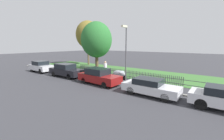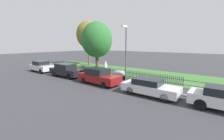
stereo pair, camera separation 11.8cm
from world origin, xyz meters
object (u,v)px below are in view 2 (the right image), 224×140
at_px(parked_car_black_saloon, 66,70).
at_px(parked_car_silver_hatchback, 42,66).
at_px(covered_motorcycle, 119,74).
at_px(tree_behind_motorcycle, 97,40).
at_px(parked_car_red_compact, 150,87).
at_px(parked_car_navy_estate, 99,76).
at_px(street_lamp, 125,48).
at_px(tree_nearest_kerb, 88,35).
at_px(pedestrian_near_fence, 105,68).

bearing_deg(parked_car_black_saloon, parked_car_silver_hatchback, -179.80).
bearing_deg(covered_motorcycle, tree_behind_motorcycle, 160.45).
bearing_deg(parked_car_black_saloon, parked_car_red_compact, -2.93).
bearing_deg(parked_car_navy_estate, tree_behind_motorcycle, 136.15).
bearing_deg(street_lamp, parked_car_silver_hatchback, -172.00).
height_order(parked_car_black_saloon, covered_motorcycle, parked_car_black_saloon).
distance_m(parked_car_navy_estate, tree_nearest_kerb, 14.92).
distance_m(pedestrian_near_fence, street_lamp, 4.43).
height_order(parked_car_navy_estate, street_lamp, street_lamp).
relative_size(parked_car_navy_estate, tree_behind_motorcycle, 0.64).
height_order(parked_car_red_compact, street_lamp, street_lamp).
bearing_deg(parked_car_red_compact, street_lamp, 151.51).
bearing_deg(tree_behind_motorcycle, street_lamp, -26.26).
distance_m(parked_car_silver_hatchback, parked_car_navy_estate, 10.72).
height_order(parked_car_black_saloon, parked_car_red_compact, parked_car_black_saloon).
bearing_deg(tree_behind_motorcycle, parked_car_navy_estate, -45.61).
distance_m(parked_car_navy_estate, pedestrian_near_fence, 3.25).
xyz_separation_m(parked_car_silver_hatchback, pedestrian_near_fence, (9.18, 2.96, 0.29)).
xyz_separation_m(covered_motorcycle, tree_nearest_kerb, (-11.38, 6.29, 4.92)).
height_order(parked_car_silver_hatchback, covered_motorcycle, parked_car_silver_hatchback).
height_order(parked_car_navy_estate, covered_motorcycle, parked_car_navy_estate).
bearing_deg(pedestrian_near_fence, covered_motorcycle, 36.92).
xyz_separation_m(tree_nearest_kerb, street_lamp, (12.81, -7.40, -2.04)).
relative_size(parked_car_navy_estate, parked_car_red_compact, 1.05).
bearing_deg(pedestrian_near_fence, street_lamp, 20.34).
relative_size(parked_car_navy_estate, tree_nearest_kerb, 0.55).
relative_size(parked_car_silver_hatchback, pedestrian_near_fence, 2.05).
bearing_deg(parked_car_red_compact, pedestrian_near_fence, 156.08).
xyz_separation_m(parked_car_black_saloon, parked_car_red_compact, (10.62, -0.19, -0.11)).
bearing_deg(tree_behind_motorcycle, tree_nearest_kerb, 145.87).
bearing_deg(pedestrian_near_fence, parked_car_silver_hatchback, -123.32).
relative_size(parked_car_red_compact, tree_nearest_kerb, 0.53).
distance_m(parked_car_silver_hatchback, tree_behind_motorcycle, 8.57).
height_order(parked_car_black_saloon, tree_behind_motorcycle, tree_behind_motorcycle).
distance_m(parked_car_black_saloon, parked_car_red_compact, 10.62).
bearing_deg(parked_car_navy_estate, covered_motorcycle, 80.75).
bearing_deg(parked_car_red_compact, parked_car_black_saloon, 178.26).
distance_m(parked_car_silver_hatchback, pedestrian_near_fence, 9.65).
distance_m(parked_car_silver_hatchback, covered_motorcycle, 11.62).
xyz_separation_m(parked_car_navy_estate, street_lamp, (1.97, 1.67, 2.75)).
height_order(tree_behind_motorcycle, street_lamp, tree_behind_motorcycle).
bearing_deg(pedestrian_near_fence, parked_car_navy_estate, -22.76).
bearing_deg(covered_motorcycle, pedestrian_near_fence, -178.61).
relative_size(covered_motorcycle, street_lamp, 0.34).
relative_size(parked_car_red_compact, tree_behind_motorcycle, 0.61).
bearing_deg(street_lamp, parked_car_navy_estate, -139.67).
distance_m(parked_car_black_saloon, tree_nearest_kerb, 11.58).
bearing_deg(covered_motorcycle, parked_car_navy_estate, -97.70).
xyz_separation_m(parked_car_navy_estate, covered_motorcycle, (0.54, 2.77, -0.13)).
bearing_deg(parked_car_red_compact, parked_car_silver_hatchback, 179.32).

